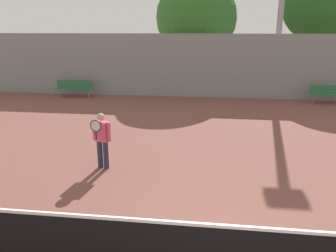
{
  "coord_description": "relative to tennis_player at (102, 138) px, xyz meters",
  "views": [
    {
      "loc": [
        -0.47,
        -4.0,
        3.66
      ],
      "look_at": [
        -1.61,
        5.09,
        0.88
      ],
      "focal_mm": 35.0,
      "sensor_mm": 36.0,
      "label": 1
    }
  ],
  "objects": [
    {
      "name": "tree_dark_dense",
      "position": [
        9.13,
        13.7,
        4.1
      ],
      "size": [
        4.34,
        4.34,
        7.14
      ],
      "color": "brown",
      "rests_on": "ground_plane"
    },
    {
      "name": "bench_courtside_far",
      "position": [
        8.62,
        8.99,
        -0.29
      ],
      "size": [
        1.63,
        0.4,
        0.89
      ],
      "color": "#28663D",
      "rests_on": "ground_plane"
    },
    {
      "name": "tennis_player",
      "position": [
        0.0,
        0.0,
        0.0
      ],
      "size": [
        0.52,
        0.44,
        1.53
      ],
      "rotation": [
        0.0,
        0.0,
        -0.19
      ],
      "color": "#282D47",
      "rests_on": "ground_plane"
    },
    {
      "name": "tree_green_broad",
      "position": [
        1.86,
        12.94,
        3.36
      ],
      "size": [
        4.86,
        4.86,
        6.64
      ],
      "color": "brown",
      "rests_on": "ground_plane"
    },
    {
      "name": "bench_adjacent_court",
      "position": [
        -4.51,
        8.99,
        -0.28
      ],
      "size": [
        2.0,
        0.4,
        0.89
      ],
      "color": "#28663D",
      "rests_on": "ground_plane"
    },
    {
      "name": "back_fence",
      "position": [
        3.22,
        9.77,
        0.82
      ],
      "size": [
        31.68,
        0.06,
        3.34
      ],
      "color": "gray",
      "rests_on": "ground_plane"
    }
  ]
}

